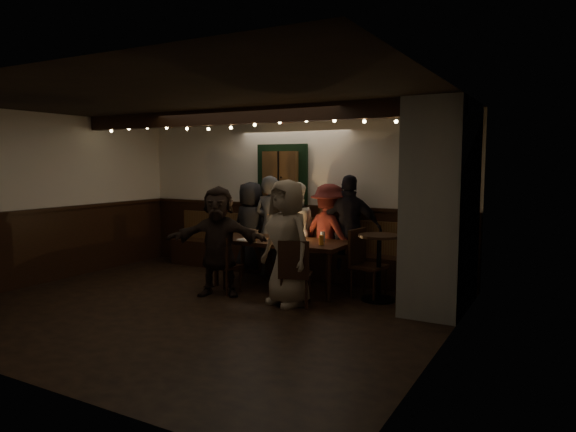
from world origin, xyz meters
The scene contains 13 objects.
room centered at (1.07, 1.42, 1.07)m, with size 6.02×5.01×2.62m.
dining_table centered at (0.38, 1.40, 0.66)m, with size 2.01×0.86×0.87m.
chair_near_left centered at (-0.18, 0.69, 0.46)m, with size 0.39×0.39×0.82m.
chair_near_right centered at (1.04, 0.60, 0.49)m, with size 0.50×0.50×0.87m.
chair_end centered at (1.61, 1.51, 0.53)m, with size 0.48×0.48×0.94m.
high_top centered at (1.86, 1.44, 0.56)m, with size 0.56×0.56×0.89m.
person_a centered at (-0.64, 2.15, 0.76)m, with size 0.74×0.48×1.52m, color black.
person_b centered at (-0.17, 2.02, 0.82)m, with size 0.60×0.39×1.63m, color #39393D.
person_c centered at (0.24, 2.05, 0.77)m, with size 0.75×0.58×1.54m, color white.
person_d centered at (0.83, 2.10, 0.76)m, with size 0.98×0.56×1.52m, color #4D1715.
person_e centered at (1.16, 2.11, 0.83)m, with size 0.97×0.41×1.66m, color black.
person_f centered at (-0.18, 0.62, 0.76)m, with size 1.41×0.45×1.52m, color black.
person_g centered at (0.89, 0.67, 0.82)m, with size 0.80×0.52×1.63m, color gray.
Camera 1 is at (4.09, -5.04, 1.84)m, focal length 32.00 mm.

